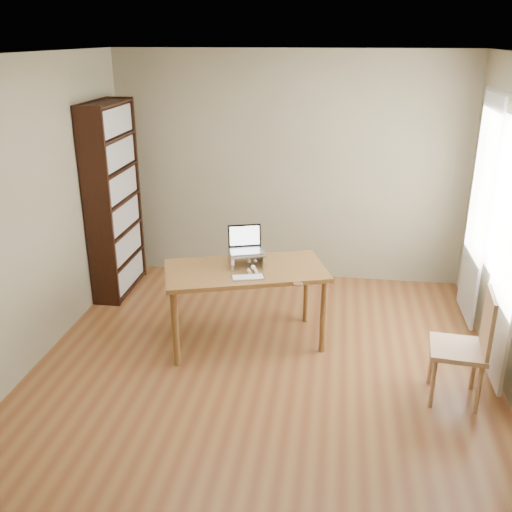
{
  "coord_description": "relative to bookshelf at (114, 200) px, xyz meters",
  "views": [
    {
      "loc": [
        0.57,
        -4.14,
        2.73
      ],
      "look_at": [
        -0.12,
        0.54,
        0.89
      ],
      "focal_mm": 40.0,
      "sensor_mm": 36.0,
      "label": 1
    }
  ],
  "objects": [
    {
      "name": "desk",
      "position": [
        1.61,
        -0.99,
        -0.39
      ],
      "size": [
        1.6,
        1.14,
        0.75
      ],
      "rotation": [
        0.0,
        0.0,
        0.32
      ],
      "color": "brown",
      "rests_on": "ground"
    },
    {
      "name": "keyboard",
      "position": [
        1.67,
        -1.21,
        -0.29
      ],
      "size": [
        0.31,
        0.2,
        0.02
      ],
      "rotation": [
        0.0,
        0.0,
        0.28
      ],
      "color": "silver",
      "rests_on": "desk"
    },
    {
      "name": "laptop_stand",
      "position": [
        1.61,
        -0.91,
        -0.22
      ],
      "size": [
        0.32,
        0.25,
        0.13
      ],
      "rotation": [
        0.0,
        0.0,
        0.32
      ],
      "color": "silver",
      "rests_on": "desk"
    },
    {
      "name": "cat",
      "position": [
        1.64,
        -0.87,
        -0.24
      ],
      "size": [
        0.23,
        0.47,
        0.13
      ],
      "rotation": [
        0.0,
        0.0,
        0.34
      ],
      "color": "#4B423B",
      "rests_on": "desk"
    },
    {
      "name": "curtains",
      "position": [
        3.75,
        -0.75,
        0.12
      ],
      "size": [
        0.03,
        1.9,
        2.25
      ],
      "color": "silver",
      "rests_on": "ground"
    },
    {
      "name": "bookshelf",
      "position": [
        0.0,
        0.0,
        0.0
      ],
      "size": [
        0.3,
        0.9,
        2.1
      ],
      "color": "black",
      "rests_on": "ground"
    },
    {
      "name": "room",
      "position": [
        1.86,
        -1.54,
        0.25
      ],
      "size": [
        4.04,
        4.54,
        2.64
      ],
      "color": "brown",
      "rests_on": "ground"
    },
    {
      "name": "chair",
      "position": [
        3.47,
        -1.64,
        -0.54
      ],
      "size": [
        0.46,
        0.46,
        0.94
      ],
      "rotation": [
        0.0,
        0.0,
        -0.1
      ],
      "color": "tan",
      "rests_on": "ground"
    },
    {
      "name": "laptop",
      "position": [
        1.61,
        -0.85,
        -0.11
      ],
      "size": [
        0.36,
        0.34,
        0.22
      ],
      "rotation": [
        0.0,
        0.0,
        0.32
      ],
      "color": "silver",
      "rests_on": "laptop_stand"
    },
    {
      "name": "coaster",
      "position": [
        2.11,
        -1.26,
        -0.3
      ],
      "size": [
        0.09,
        0.09,
        0.01
      ],
      "primitive_type": "cylinder",
      "color": "brown",
      "rests_on": "desk"
    }
  ]
}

